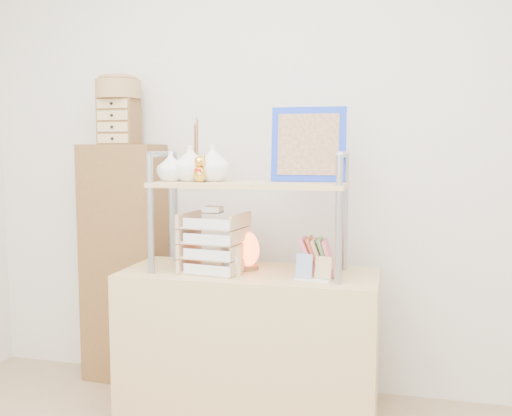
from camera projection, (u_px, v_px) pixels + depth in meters
The scene contains 10 objects.
room_shell at pixel (186, 32), 1.81m from camera, with size 3.42×3.41×2.61m.
desk at pixel (249, 348), 2.73m from camera, with size 1.20×0.50×0.75m, color tan.
cabinet at pixel (124, 263), 3.25m from camera, with size 0.45×0.24×1.35m, color brown.
hutch at pixel (233, 177), 2.67m from camera, with size 0.90×0.34×0.77m.
letter_tray at pixel (214, 246), 2.66m from camera, with size 0.28×0.27×0.31m.
salt_lamp at pixel (248, 250), 2.72m from camera, with size 0.12×0.11×0.18m.
desk_clock at pixel (232, 261), 2.61m from camera, with size 0.09×0.04×0.13m.
postcard_stand at pixel (313, 273), 2.50m from camera, with size 0.17×0.08×0.11m.
drawer_chest at pixel (119, 122), 3.14m from camera, with size 0.20×0.16×0.25m.
woven_basket at pixel (118, 90), 3.13m from camera, with size 0.25×0.25×0.10m, color olive.
Camera 1 is at (0.66, -1.36, 1.33)m, focal length 40.00 mm.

